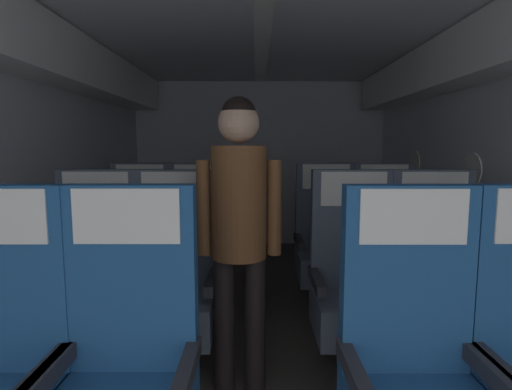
% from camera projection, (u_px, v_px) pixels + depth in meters
% --- Properties ---
extents(ground, '(3.47, 5.98, 0.02)m').
position_uv_depth(ground, '(265.00, 347.00, 2.65)').
color(ground, '#3D3833').
extents(fuselage_shell, '(3.35, 5.63, 2.17)m').
position_uv_depth(fuselage_shell, '(265.00, 108.00, 2.71)').
color(fuselage_shell, silver).
rests_on(fuselage_shell, ground).
extents(seat_a_left_aisle, '(0.51, 0.47, 1.16)m').
position_uv_depth(seat_a_left_aisle, '(127.00, 378.00, 1.43)').
color(seat_a_left_aisle, '#38383D').
rests_on(seat_a_left_aisle, ground).
extents(seat_a_right_window, '(0.51, 0.47, 1.16)m').
position_uv_depth(seat_a_right_window, '(418.00, 380.00, 1.42)').
color(seat_a_right_window, '#38383D').
rests_on(seat_a_right_window, ground).
extents(seat_b_left_window, '(0.51, 0.47, 1.16)m').
position_uv_depth(seat_b_left_window, '(97.00, 286.00, 2.36)').
color(seat_b_left_window, '#38383D').
rests_on(seat_b_left_window, ground).
extents(seat_b_left_aisle, '(0.51, 0.47, 1.16)m').
position_uv_depth(seat_b_left_aisle, '(176.00, 287.00, 2.35)').
color(seat_b_left_aisle, '#38383D').
rests_on(seat_b_left_aisle, ground).
extents(seat_b_right_aisle, '(0.51, 0.47, 1.16)m').
position_uv_depth(seat_b_right_aisle, '(438.00, 288.00, 2.33)').
color(seat_b_right_aisle, '#38383D').
rests_on(seat_b_right_aisle, ground).
extents(seat_b_right_window, '(0.51, 0.47, 1.16)m').
position_uv_depth(seat_b_right_window, '(356.00, 287.00, 2.35)').
color(seat_b_right_window, '#38383D').
rests_on(seat_b_right_window, ground).
extents(seat_c_left_window, '(0.51, 0.47, 1.16)m').
position_uv_depth(seat_c_left_window, '(141.00, 247.00, 3.26)').
color(seat_c_left_window, '#38383D').
rests_on(seat_c_left_window, ground).
extents(seat_c_left_aisle, '(0.51, 0.47, 1.16)m').
position_uv_depth(seat_c_left_aisle, '(200.00, 247.00, 3.27)').
color(seat_c_left_aisle, '#38383D').
rests_on(seat_c_left_aisle, ground).
extents(seat_c_right_aisle, '(0.51, 0.47, 1.16)m').
position_uv_depth(seat_c_right_aisle, '(387.00, 248.00, 3.25)').
color(seat_c_right_aisle, '#38383D').
rests_on(seat_c_right_aisle, ground).
extents(seat_c_right_window, '(0.51, 0.47, 1.16)m').
position_uv_depth(seat_c_right_window, '(328.00, 247.00, 3.28)').
color(seat_c_right_window, '#38383D').
rests_on(seat_c_right_window, ground).
extents(flight_attendant, '(0.43, 0.28, 1.54)m').
position_uv_depth(flight_attendant, '(241.00, 216.00, 2.06)').
color(flight_attendant, black).
rests_on(flight_attendant, ground).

